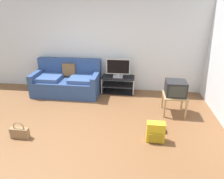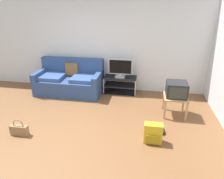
{
  "view_description": "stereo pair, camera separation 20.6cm",
  "coord_description": "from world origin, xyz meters",
  "px_view_note": "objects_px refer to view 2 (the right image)",
  "views": [
    {
      "loc": [
        1.16,
        -3.16,
        2.33
      ],
      "look_at": [
        0.65,
        0.92,
        0.6
      ],
      "focal_mm": 32.29,
      "sensor_mm": 36.0,
      "label": 1
    },
    {
      "loc": [
        1.36,
        -3.13,
        2.33
      ],
      "look_at": [
        0.65,
        0.92,
        0.6
      ],
      "focal_mm": 32.29,
      "sensor_mm": 36.0,
      "label": 2
    }
  ],
  "objects_px": {
    "crt_tv": "(177,89)",
    "sneakers_pair": "(156,129)",
    "flat_tv": "(120,68)",
    "side_table": "(175,99)",
    "backpack": "(153,133)",
    "couch": "(70,81)",
    "handbag": "(19,130)",
    "tv_stand": "(120,85)"
  },
  "relations": [
    {
      "from": "couch",
      "to": "crt_tv",
      "type": "distance_m",
      "value": 2.92
    },
    {
      "from": "couch",
      "to": "backpack",
      "type": "bearing_deg",
      "value": -40.13
    },
    {
      "from": "side_table",
      "to": "flat_tv",
      "type": "bearing_deg",
      "value": 143.31
    },
    {
      "from": "couch",
      "to": "tv_stand",
      "type": "distance_m",
      "value": 1.43
    },
    {
      "from": "backpack",
      "to": "couch",
      "type": "bearing_deg",
      "value": 162.09
    },
    {
      "from": "couch",
      "to": "crt_tv",
      "type": "xyz_separation_m",
      "value": [
        2.79,
        -0.81,
        0.28
      ]
    },
    {
      "from": "side_table",
      "to": "backpack",
      "type": "height_order",
      "value": "side_table"
    },
    {
      "from": "flat_tv",
      "to": "tv_stand",
      "type": "bearing_deg",
      "value": 90.0
    },
    {
      "from": "backpack",
      "to": "handbag",
      "type": "bearing_deg",
      "value": -152.89
    },
    {
      "from": "side_table",
      "to": "backpack",
      "type": "bearing_deg",
      "value": -113.75
    },
    {
      "from": "couch",
      "to": "backpack",
      "type": "distance_m",
      "value": 3.02
    },
    {
      "from": "flat_tv",
      "to": "backpack",
      "type": "height_order",
      "value": "flat_tv"
    },
    {
      "from": "crt_tv",
      "to": "sneakers_pair",
      "type": "distance_m",
      "value": 1.05
    },
    {
      "from": "side_table",
      "to": "sneakers_pair",
      "type": "bearing_deg",
      "value": -118.64
    },
    {
      "from": "couch",
      "to": "side_table",
      "type": "bearing_deg",
      "value": -16.53
    },
    {
      "from": "crt_tv",
      "to": "backpack",
      "type": "xyz_separation_m",
      "value": [
        -0.49,
        -1.13,
        -0.43
      ]
    },
    {
      "from": "tv_stand",
      "to": "handbag",
      "type": "height_order",
      "value": "tv_stand"
    },
    {
      "from": "crt_tv",
      "to": "handbag",
      "type": "distance_m",
      "value": 3.34
    },
    {
      "from": "side_table",
      "to": "handbag",
      "type": "distance_m",
      "value": 3.31
    },
    {
      "from": "couch",
      "to": "flat_tv",
      "type": "xyz_separation_m",
      "value": [
        1.41,
        0.2,
        0.38
      ]
    },
    {
      "from": "tv_stand",
      "to": "handbag",
      "type": "xyz_separation_m",
      "value": [
        -1.63,
        -2.38,
        -0.12
      ]
    },
    {
      "from": "flat_tv",
      "to": "backpack",
      "type": "bearing_deg",
      "value": -67.35
    },
    {
      "from": "crt_tv",
      "to": "sneakers_pair",
      "type": "relative_size",
      "value": 1.15
    },
    {
      "from": "crt_tv",
      "to": "handbag",
      "type": "relative_size",
      "value": 1.26
    },
    {
      "from": "crt_tv",
      "to": "backpack",
      "type": "bearing_deg",
      "value": -113.45
    },
    {
      "from": "flat_tv",
      "to": "sneakers_pair",
      "type": "distance_m",
      "value": 2.14
    },
    {
      "from": "tv_stand",
      "to": "couch",
      "type": "bearing_deg",
      "value": -170.93
    },
    {
      "from": "backpack",
      "to": "handbag",
      "type": "relative_size",
      "value": 1.1
    },
    {
      "from": "flat_tv",
      "to": "handbag",
      "type": "height_order",
      "value": "flat_tv"
    },
    {
      "from": "couch",
      "to": "handbag",
      "type": "distance_m",
      "value": 2.18
    },
    {
      "from": "flat_tv",
      "to": "side_table",
      "type": "relative_size",
      "value": 1.29
    },
    {
      "from": "couch",
      "to": "side_table",
      "type": "distance_m",
      "value": 2.92
    },
    {
      "from": "tv_stand",
      "to": "side_table",
      "type": "height_order",
      "value": "tv_stand"
    },
    {
      "from": "flat_tv",
      "to": "crt_tv",
      "type": "relative_size",
      "value": 1.51
    },
    {
      "from": "flat_tv",
      "to": "handbag",
      "type": "relative_size",
      "value": 1.9
    },
    {
      "from": "backpack",
      "to": "sneakers_pair",
      "type": "xyz_separation_m",
      "value": [
        0.08,
        0.36,
        -0.14
      ]
    },
    {
      "from": "side_table",
      "to": "sneakers_pair",
      "type": "xyz_separation_m",
      "value": [
        -0.41,
        -0.76,
        -0.34
      ]
    },
    {
      "from": "couch",
      "to": "side_table",
      "type": "relative_size",
      "value": 3.52
    },
    {
      "from": "tv_stand",
      "to": "flat_tv",
      "type": "bearing_deg",
      "value": -90.0
    },
    {
      "from": "tv_stand",
      "to": "backpack",
      "type": "xyz_separation_m",
      "value": [
        0.9,
        -2.17,
        -0.04
      ]
    },
    {
      "from": "handbag",
      "to": "sneakers_pair",
      "type": "distance_m",
      "value": 2.67
    },
    {
      "from": "tv_stand",
      "to": "crt_tv",
      "type": "bearing_deg",
      "value": -36.86
    }
  ]
}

